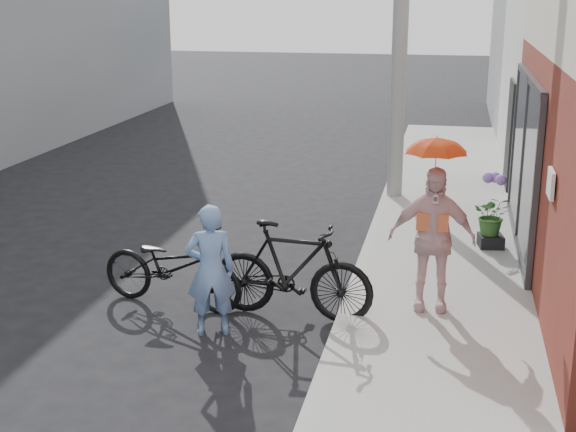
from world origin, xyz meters
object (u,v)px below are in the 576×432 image
(bike_left, at_px, (172,267))
(bike_right, at_px, (292,271))
(utility_pole, at_px, (401,7))
(kimono_woman, at_px, (432,239))
(officer, at_px, (211,270))
(planter, at_px, (491,241))

(bike_left, relative_size, bike_right, 0.97)
(utility_pole, relative_size, bike_left, 3.63)
(utility_pole, xyz_separation_m, kimono_woman, (0.83, -5.38, -2.51))
(utility_pole, relative_size, kimono_woman, 4.02)
(officer, distance_m, planter, 4.84)
(bike_left, bearing_deg, kimono_woman, -73.83)
(officer, bearing_deg, kimono_woman, -177.17)
(utility_pole, bearing_deg, planter, -59.75)
(bike_right, height_order, planter, bike_right)
(kimono_woman, xyz_separation_m, planter, (0.82, 2.56, -0.78))
(planter, bearing_deg, bike_right, -129.85)
(bike_left, distance_m, bike_right, 1.54)
(bike_left, bearing_deg, bike_right, -81.52)
(officer, height_order, kimono_woman, kimono_woman)
(bike_left, distance_m, kimono_woman, 3.20)
(officer, relative_size, bike_right, 0.78)
(bike_left, bearing_deg, utility_pole, -11.19)
(officer, bearing_deg, bike_right, -160.90)
(kimono_woman, bearing_deg, bike_left, -176.83)
(officer, height_order, bike_left, officer)
(utility_pole, height_order, planter, utility_pole)
(officer, distance_m, bike_right, 1.05)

